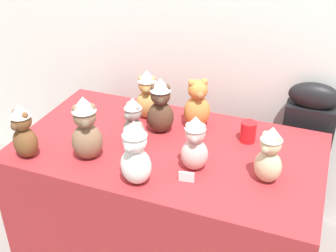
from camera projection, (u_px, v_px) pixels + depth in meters
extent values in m
cube|color=white|center=(211.00, 8.00, 2.46)|extent=(7.00, 0.08, 2.60)
cube|color=maroon|center=(168.00, 205.00, 2.38)|extent=(1.54, 0.85, 0.77)
cube|color=black|center=(301.00, 169.00, 2.61)|extent=(0.28, 0.12, 0.85)
ellipsoid|color=black|center=(314.00, 96.00, 2.36)|extent=(0.28, 0.12, 0.15)
ellipsoid|color=gray|center=(134.00, 131.00, 2.18)|extent=(0.14, 0.13, 0.14)
sphere|color=gray|center=(133.00, 112.00, 2.13)|extent=(0.09, 0.09, 0.09)
sphere|color=gray|center=(129.00, 105.00, 2.13)|extent=(0.03, 0.03, 0.03)
sphere|color=gray|center=(137.00, 108.00, 2.10)|extent=(0.03, 0.03, 0.03)
sphere|color=slate|center=(128.00, 116.00, 2.11)|extent=(0.04, 0.04, 0.04)
cone|color=silver|center=(133.00, 103.00, 2.10)|extent=(0.09, 0.09, 0.06)
ellipsoid|color=beige|center=(194.00, 154.00, 1.99)|extent=(0.15, 0.13, 0.15)
sphere|color=beige|center=(195.00, 133.00, 1.93)|extent=(0.09, 0.09, 0.09)
sphere|color=beige|center=(189.00, 126.00, 1.91)|extent=(0.03, 0.03, 0.03)
sphere|color=beige|center=(202.00, 127.00, 1.91)|extent=(0.03, 0.03, 0.03)
sphere|color=#A88783|center=(195.00, 139.00, 1.90)|extent=(0.04, 0.04, 0.04)
cone|color=silver|center=(196.00, 122.00, 1.90)|extent=(0.10, 0.10, 0.06)
ellipsoid|color=#CCB78E|center=(268.00, 166.00, 1.91)|extent=(0.16, 0.15, 0.15)
sphere|color=#CCB78E|center=(271.00, 144.00, 1.85)|extent=(0.09, 0.09, 0.09)
sphere|color=#CCB78E|center=(266.00, 135.00, 1.85)|extent=(0.03, 0.03, 0.03)
sphere|color=#CCB78E|center=(278.00, 140.00, 1.81)|extent=(0.03, 0.03, 0.03)
sphere|color=#9D8E71|center=(266.00, 150.00, 1.83)|extent=(0.04, 0.04, 0.04)
cone|color=silver|center=(272.00, 133.00, 1.82)|extent=(0.10, 0.10, 0.06)
ellipsoid|color=white|center=(136.00, 166.00, 1.89)|extent=(0.16, 0.14, 0.18)
sphere|color=white|center=(135.00, 141.00, 1.83)|extent=(0.11, 0.11, 0.11)
sphere|color=white|center=(128.00, 131.00, 1.82)|extent=(0.04, 0.04, 0.04)
sphere|color=white|center=(141.00, 134.00, 1.79)|extent=(0.04, 0.04, 0.04)
sphere|color=#B4B3AF|center=(129.00, 148.00, 1.80)|extent=(0.04, 0.04, 0.04)
cone|color=silver|center=(134.00, 128.00, 1.80)|extent=(0.11, 0.11, 0.07)
ellipsoid|color=brown|center=(26.00, 142.00, 2.07)|extent=(0.15, 0.13, 0.16)
sphere|color=brown|center=(21.00, 121.00, 2.02)|extent=(0.09, 0.09, 0.09)
sphere|color=brown|center=(16.00, 112.00, 2.01)|extent=(0.04, 0.04, 0.04)
sphere|color=brown|center=(24.00, 116.00, 1.98)|extent=(0.04, 0.04, 0.04)
sphere|color=brown|center=(15.00, 126.00, 1.99)|extent=(0.04, 0.04, 0.04)
cone|color=silver|center=(19.00, 110.00, 1.99)|extent=(0.10, 0.10, 0.06)
ellipsoid|color=tan|center=(148.00, 104.00, 2.41)|extent=(0.15, 0.14, 0.16)
sphere|color=tan|center=(147.00, 85.00, 2.35)|extent=(0.10, 0.10, 0.10)
sphere|color=tan|center=(141.00, 79.00, 2.33)|extent=(0.04, 0.04, 0.04)
sphere|color=tan|center=(152.00, 79.00, 2.33)|extent=(0.04, 0.04, 0.04)
sphere|color=olive|center=(146.00, 90.00, 2.32)|extent=(0.04, 0.04, 0.04)
cone|color=silver|center=(147.00, 76.00, 2.32)|extent=(0.10, 0.10, 0.06)
ellipsoid|color=#7F6047|center=(87.00, 141.00, 2.06)|extent=(0.19, 0.19, 0.18)
sphere|color=#7F6047|center=(85.00, 116.00, 1.99)|extent=(0.11, 0.11, 0.11)
sphere|color=#7F6047|center=(76.00, 109.00, 1.96)|extent=(0.04, 0.04, 0.04)
sphere|color=#7F6047|center=(91.00, 107.00, 1.97)|extent=(0.04, 0.04, 0.04)
sphere|color=brown|center=(85.00, 123.00, 1.96)|extent=(0.05, 0.05, 0.05)
cone|color=silver|center=(83.00, 104.00, 1.96)|extent=(0.12, 0.12, 0.07)
ellipsoid|color=#4C3323|center=(161.00, 117.00, 2.27)|extent=(0.18, 0.16, 0.17)
sphere|color=#4C3323|center=(160.00, 95.00, 2.21)|extent=(0.10, 0.10, 0.10)
sphere|color=#4C3323|center=(154.00, 88.00, 2.19)|extent=(0.04, 0.04, 0.04)
sphere|color=#4C3323|center=(167.00, 88.00, 2.19)|extent=(0.04, 0.04, 0.04)
sphere|color=#412E23|center=(161.00, 101.00, 2.18)|extent=(0.04, 0.04, 0.04)
cone|color=silver|center=(160.00, 84.00, 2.18)|extent=(0.11, 0.11, 0.07)
ellipsoid|color=#D17F3D|center=(197.00, 112.00, 2.32)|extent=(0.19, 0.18, 0.18)
sphere|color=#D17F3D|center=(198.00, 90.00, 2.25)|extent=(0.11, 0.11, 0.11)
sphere|color=#D17F3D|center=(192.00, 83.00, 2.23)|extent=(0.04, 0.04, 0.04)
sphere|color=#D17F3D|center=(204.00, 82.00, 2.24)|extent=(0.04, 0.04, 0.04)
sphere|color=#A06536|center=(200.00, 95.00, 2.22)|extent=(0.04, 0.04, 0.04)
cylinder|color=red|center=(248.00, 132.00, 2.20)|extent=(0.08, 0.08, 0.11)
cube|color=white|center=(187.00, 177.00, 1.93)|extent=(0.07, 0.02, 0.05)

